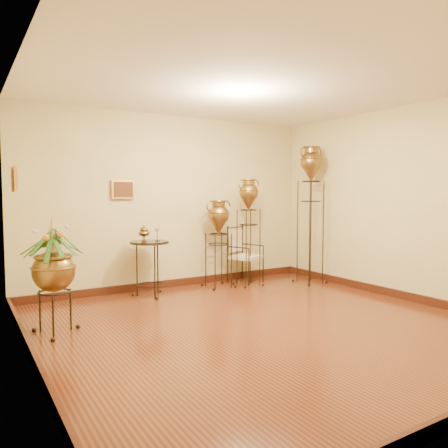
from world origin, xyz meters
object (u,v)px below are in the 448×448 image
armchair (246,255)px  amphora_tall (310,213)px  planter_urn (53,266)px  amphora_mid (248,231)px  side_table (150,267)px

armchair → amphora_tall: bearing=-55.0°
armchair → planter_urn: bearing=176.8°
amphora_mid → side_table: size_ratio=1.72×
amphora_mid → armchair: bearing=66.6°
planter_urn → armchair: planter_urn is taller
amphora_tall → armchair: 1.33m
amphora_tall → armchair: amphora_tall is taller
amphora_tall → side_table: bearing=169.8°
amphora_tall → amphora_mid: (-1.04, 0.36, -0.30)m
amphora_tall → planter_urn: (-4.30, -0.64, -0.45)m
amphora_mid → amphora_tall: bearing=-19.0°
amphora_mid → planter_urn: amphora_mid is taller
amphora_tall → armchair: (-0.94, 0.59, -0.72)m
armchair → side_table: (-1.80, -0.09, -0.05)m
amphora_tall → armchair: bearing=148.2°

